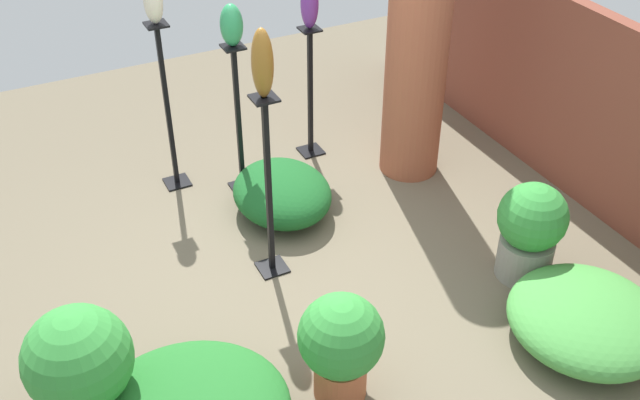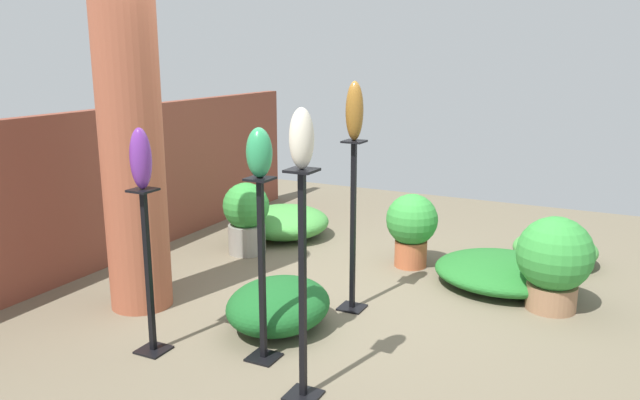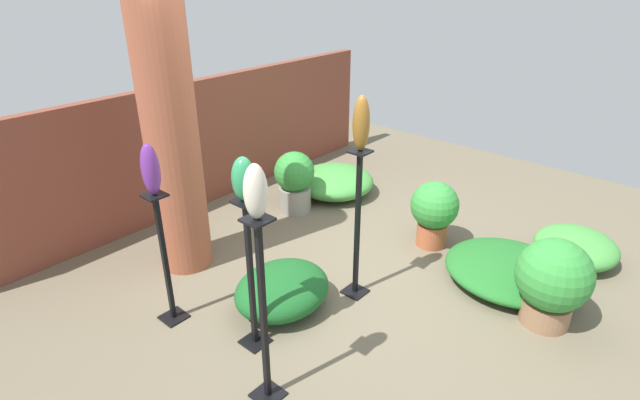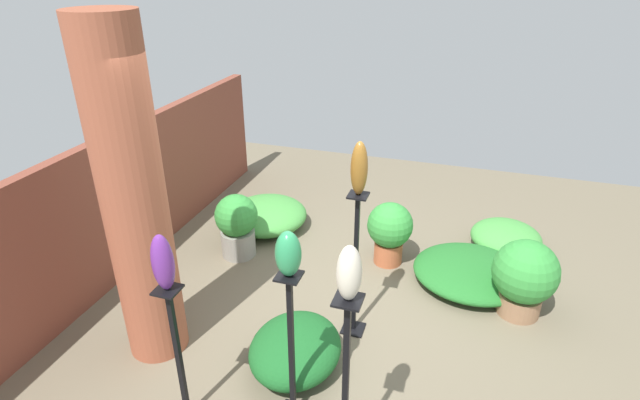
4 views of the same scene
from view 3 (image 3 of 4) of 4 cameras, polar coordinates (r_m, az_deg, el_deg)
The scene contains 18 objects.
ground_plane at distance 4.90m, azimuth 4.64°, elevation -8.22°, with size 8.00×8.00×0.00m, color #6B604C.
brick_wall_back at distance 6.14m, azimuth -13.50°, elevation 6.27°, with size 5.60×0.12×1.51m, color brown.
brick_pillar at distance 4.64m, azimuth -16.76°, elevation 7.79°, with size 0.49×0.49×2.77m, color #9E5138.
pedestal_jade at distance 3.79m, azimuth -7.88°, elevation -9.28°, with size 0.20×0.20×1.25m.
pedestal_ivory at distance 3.30m, azimuth -6.45°, elevation -13.68°, with size 0.20×0.20×1.39m.
pedestal_bronze at distance 4.29m, azimuth 4.27°, elevation -3.64°, with size 0.20×0.20×1.37m.
pedestal_violet at distance 4.21m, azimuth -17.22°, elevation -7.13°, with size 0.20×0.20×1.15m.
art_vase_jade at distance 3.38m, azimuth -8.72°, elevation 2.39°, with size 0.16×0.17×0.32m, color #2D9356.
art_vase_ivory at distance 2.81m, azimuth -7.37°, elevation 0.95°, with size 0.14×0.14×0.34m, color beige.
art_vase_bronze at distance 3.91m, azimuth 4.73°, elevation 8.71°, with size 0.13×0.14×0.45m, color brown.
art_vase_violet at distance 3.84m, azimuth -18.81°, elevation 3.30°, with size 0.13×0.15×0.40m, color #6B2D8C.
potted_plant_mid_right at distance 5.87m, azimuth -2.93°, elevation 2.34°, with size 0.47×0.47×0.74m.
potted_plant_walkway_edge at distance 5.26m, azimuth 12.91°, elevation -1.13°, with size 0.49×0.49×0.71m.
potted_plant_back_center at distance 4.46m, azimuth 25.07°, elevation -8.27°, with size 0.60×0.60×0.76m.
foliage_bed_east at distance 5.60m, azimuth 27.21°, elevation -4.79°, with size 0.80×0.79×0.31m, color #479942.
foliage_bed_west at distance 5.00m, azimuth 20.80°, elevation -7.52°, with size 1.09×1.18×0.26m, color #236B28.
foliage_bed_center at distance 6.39m, azimuth 1.69°, elevation 2.15°, with size 1.00×0.99×0.34m, color #479942.
foliage_bed_rear at distance 4.35m, azimuth -4.33°, elevation -10.16°, with size 0.87×0.74×0.37m, color #195923.
Camera 3 is at (-3.30, -2.37, 2.74)m, focal length 28.00 mm.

